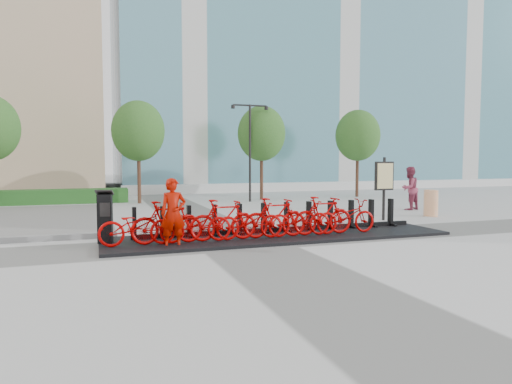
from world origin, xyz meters
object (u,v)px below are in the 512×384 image
object	(u,v)px
bike_0	(137,226)
map_sign	(384,179)
kiosk	(105,217)
construction_barrel	(431,203)
worker_red	(173,213)
pedestrian	(410,188)

from	to	relation	value
bike_0	map_sign	distance (m)	9.22
kiosk	map_sign	distance (m)	9.76
construction_barrel	kiosk	bearing A→B (deg)	-169.12
worker_red	bike_0	bearing A→B (deg)	160.63
worker_red	pedestrian	bearing A→B (deg)	21.87
bike_0	kiosk	size ratio (longest dim) A/B	1.36
pedestrian	map_sign	xyz separation A→B (m)	(-3.07, -2.52, 0.56)
kiosk	pedestrian	distance (m)	13.37
bike_0	kiosk	distance (m)	0.98
kiosk	construction_barrel	distance (m)	12.16
bike_0	worker_red	xyz separation A→B (m)	(0.84, -0.23, 0.30)
construction_barrel	pedestrian	bearing A→B (deg)	72.64
bike_0	worker_red	world-z (taller)	worker_red
pedestrian	worker_red	bearing A→B (deg)	8.87
kiosk	construction_barrel	xyz separation A→B (m)	(11.94, 2.29, -0.22)
pedestrian	construction_barrel	distance (m)	2.28
bike_0	pedestrian	size ratio (longest dim) A/B	0.98
worker_red	construction_barrel	distance (m)	10.85
construction_barrel	map_sign	size ratio (longest dim) A/B	0.45
kiosk	construction_barrel	world-z (taller)	kiosk
pedestrian	map_sign	distance (m)	4.01
map_sign	pedestrian	bearing A→B (deg)	39.46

